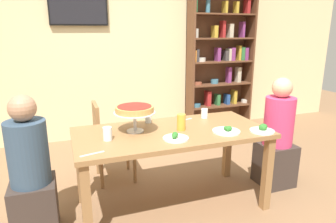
# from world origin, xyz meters

# --- Properties ---
(ground_plane) EXTENTS (12.00, 12.00, 0.00)m
(ground_plane) POSITION_xyz_m (0.00, 0.00, 0.00)
(ground_plane) COLOR #846042
(rear_partition) EXTENTS (8.00, 0.12, 2.80)m
(rear_partition) POSITION_xyz_m (0.00, 2.20, 1.40)
(rear_partition) COLOR beige
(rear_partition) RESTS_ON ground_plane
(dining_table) EXTENTS (1.70, 0.81, 0.74)m
(dining_table) POSITION_xyz_m (0.00, 0.00, 0.65)
(dining_table) COLOR olive
(dining_table) RESTS_ON ground_plane
(bookshelf) EXTENTS (1.13, 0.30, 2.21)m
(bookshelf) POSITION_xyz_m (1.59, 2.01, 1.12)
(bookshelf) COLOR brown
(bookshelf) RESTS_ON ground_plane
(television) EXTENTS (0.78, 0.05, 0.44)m
(television) POSITION_xyz_m (-0.58, 2.11, 1.89)
(television) COLOR black
(diner_head_east) EXTENTS (0.34, 0.34, 1.15)m
(diner_head_east) POSITION_xyz_m (1.18, 0.02, 0.49)
(diner_head_east) COLOR #382D28
(diner_head_east) RESTS_ON ground_plane
(diner_head_west) EXTENTS (0.34, 0.34, 1.15)m
(diner_head_west) POSITION_xyz_m (-1.17, -0.01, 0.49)
(diner_head_west) COLOR #382D28
(diner_head_west) RESTS_ON ground_plane
(chair_far_left) EXTENTS (0.40, 0.40, 0.87)m
(chair_far_left) POSITION_xyz_m (-0.47, 0.71, 0.49)
(chair_far_left) COLOR olive
(chair_far_left) RESTS_ON ground_plane
(deep_dish_pizza_stand) EXTENTS (0.36, 0.36, 0.23)m
(deep_dish_pizza_stand) POSITION_xyz_m (-0.31, 0.08, 0.93)
(deep_dish_pizza_stand) COLOR silver
(deep_dish_pizza_stand) RESTS_ON dining_table
(salad_plate_near_diner) EXTENTS (0.21, 0.21, 0.07)m
(salad_plate_near_diner) POSITION_xyz_m (-0.05, -0.22, 0.75)
(salad_plate_near_diner) COLOR white
(salad_plate_near_diner) RESTS_ON dining_table
(salad_plate_far_diner) EXTENTS (0.21, 0.21, 0.07)m
(salad_plate_far_diner) POSITION_xyz_m (0.74, -0.29, 0.76)
(salad_plate_far_diner) COLOR white
(salad_plate_far_diner) RESTS_ON dining_table
(salad_plate_spare) EXTENTS (0.24, 0.24, 0.06)m
(salad_plate_spare) POSITION_xyz_m (0.44, -0.20, 0.75)
(salad_plate_spare) COLOR white
(salad_plate_spare) RESTS_ON dining_table
(beer_glass_amber_tall) EXTENTS (0.08, 0.08, 0.15)m
(beer_glass_amber_tall) POSITION_xyz_m (0.08, -0.01, 0.81)
(beer_glass_amber_tall) COLOR gold
(beer_glass_amber_tall) RESTS_ON dining_table
(water_glass_clear_near) EXTENTS (0.07, 0.07, 0.11)m
(water_glass_clear_near) POSITION_xyz_m (-0.57, -0.05, 0.79)
(water_glass_clear_near) COLOR white
(water_glass_clear_near) RESTS_ON dining_table
(water_glass_clear_far) EXTENTS (0.07, 0.07, 0.09)m
(water_glass_clear_far) POSITION_xyz_m (0.45, 0.27, 0.79)
(water_glass_clear_far) COLOR white
(water_glass_clear_far) RESTS_ON dining_table
(water_glass_clear_spare) EXTENTS (0.06, 0.06, 0.09)m
(water_glass_clear_spare) POSITION_xyz_m (-0.13, 0.30, 0.79)
(water_glass_clear_spare) COLOR white
(water_glass_clear_spare) RESTS_ON dining_table
(cutlery_fork_near) EXTENTS (0.18, 0.06, 0.00)m
(cutlery_fork_near) POSITION_xyz_m (-0.72, -0.30, 0.74)
(cutlery_fork_near) COLOR silver
(cutlery_fork_near) RESTS_ON dining_table
(cutlery_knife_near) EXTENTS (0.18, 0.07, 0.00)m
(cutlery_knife_near) POSITION_xyz_m (0.24, 0.26, 0.74)
(cutlery_knife_near) COLOR silver
(cutlery_knife_near) RESTS_ON dining_table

